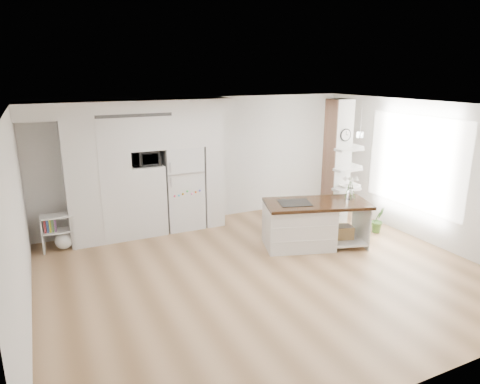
# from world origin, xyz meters

# --- Properties ---
(floor) EXTENTS (7.00, 6.00, 0.01)m
(floor) POSITION_xyz_m (0.00, 0.00, 0.00)
(floor) COLOR tan
(floor) RESTS_ON ground
(room) EXTENTS (7.04, 6.04, 2.72)m
(room) POSITION_xyz_m (0.00, 0.00, 1.86)
(room) COLOR white
(room) RESTS_ON ground
(cabinet_wall) EXTENTS (4.00, 0.71, 2.70)m
(cabinet_wall) POSITION_xyz_m (-1.45, 2.67, 1.51)
(cabinet_wall) COLOR silver
(cabinet_wall) RESTS_ON floor
(refrigerator) EXTENTS (0.78, 0.69, 1.75)m
(refrigerator) POSITION_xyz_m (-0.53, 2.68, 0.88)
(refrigerator) COLOR silver
(refrigerator) RESTS_ON floor
(column) EXTENTS (0.69, 0.90, 2.70)m
(column) POSITION_xyz_m (2.38, 1.13, 1.35)
(column) COLOR silver
(column) RESTS_ON floor
(window) EXTENTS (0.00, 2.40, 2.40)m
(window) POSITION_xyz_m (3.48, 0.30, 1.50)
(window) COLOR white
(window) RESTS_ON room
(pendant_light) EXTENTS (0.12, 0.12, 0.10)m
(pendant_light) POSITION_xyz_m (1.70, 0.15, 2.12)
(pendant_light) COLOR white
(pendant_light) RESTS_ON room
(kitchen_island) EXTENTS (2.11, 1.45, 1.44)m
(kitchen_island) POSITION_xyz_m (1.22, 0.68, 0.45)
(kitchen_island) COLOR silver
(kitchen_island) RESTS_ON floor
(bookshelf) EXTENTS (0.59, 0.36, 0.68)m
(bookshelf) POSITION_xyz_m (-2.97, 2.50, 0.30)
(bookshelf) COLOR silver
(bookshelf) RESTS_ON floor
(floor_plant_a) EXTENTS (0.34, 0.30, 0.53)m
(floor_plant_a) POSITION_xyz_m (3.00, 0.65, 0.27)
(floor_plant_a) COLOR #3E692A
(floor_plant_a) RESTS_ON floor
(floor_plant_b) EXTENTS (0.37, 0.37, 0.53)m
(floor_plant_b) POSITION_xyz_m (2.07, 0.91, 0.27)
(floor_plant_b) COLOR #3E692A
(floor_plant_b) RESTS_ON floor
(microwave) EXTENTS (0.54, 0.37, 0.30)m
(microwave) POSITION_xyz_m (-1.27, 2.62, 1.57)
(microwave) COLOR #2D2D2D
(microwave) RESTS_ON cabinet_wall
(shelf_plant) EXTENTS (0.27, 0.23, 0.30)m
(shelf_plant) POSITION_xyz_m (2.63, 1.30, 1.52)
(shelf_plant) COLOR #3E692A
(shelf_plant) RESTS_ON column
(decor_bowl) EXTENTS (0.22, 0.22, 0.05)m
(decor_bowl) POSITION_xyz_m (2.30, 0.90, 1.00)
(decor_bowl) COLOR white
(decor_bowl) RESTS_ON column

